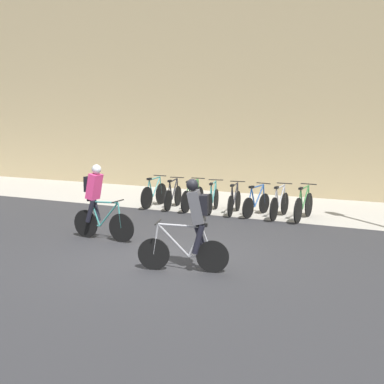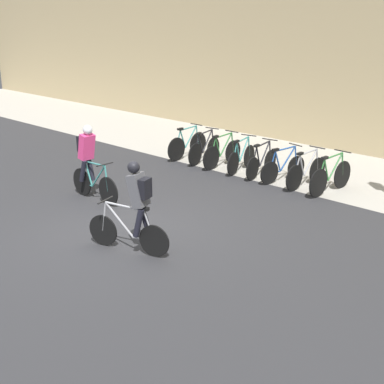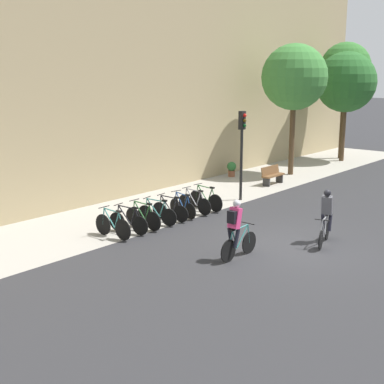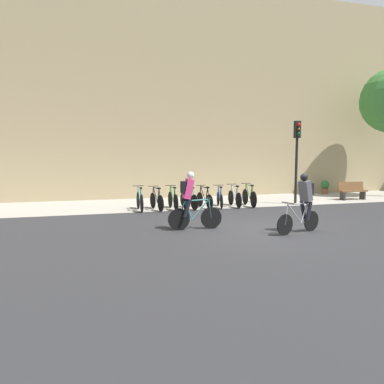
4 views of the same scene
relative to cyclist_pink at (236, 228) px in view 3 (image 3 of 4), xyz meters
The scene contains 19 objects.
ground 2.49m from the cyclist_pink, 17.72° to the right, with size 200.00×200.00×0.00m, color #2B2B2D.
kerb_strip 6.50m from the cyclist_pink, 70.07° to the left, with size 44.00×4.50×0.01m, color #A39E93.
building_facade 9.96m from the cyclist_pink, 75.69° to the left, with size 44.00×0.60×10.93m, color tan.
cyclist_pink is the anchor object (origin of this frame).
cyclist_grey 3.36m from the cyclist_pink, 22.15° to the right, with size 1.66×0.64×1.74m.
parked_bike_0 4.42m from the cyclist_pink, 102.24° to the left, with size 0.46×1.67×0.99m.
parked_bike_1 4.33m from the cyclist_pink, 93.17° to the left, with size 0.46×1.62×0.96m.
parked_bike_2 4.35m from the cyclist_pink, 83.96° to the left, with size 0.46×1.67×0.97m.
parked_bike_3 4.47m from the cyclist_pink, 75.02° to the left, with size 0.49×1.61×0.95m.
parked_bike_4 4.70m from the cyclist_pink, 66.79° to the left, with size 0.46×1.59×0.95m.
parked_bike_5 5.01m from the cyclist_pink, 59.47° to the left, with size 0.48×1.55×0.94m.
parked_bike_6 5.39m from the cyclist_pink, 53.08° to the left, with size 0.46×1.68×0.97m.
parked_bike_7 5.83m from the cyclist_pink, 47.62° to the left, with size 0.46×1.74×0.99m.
traffic_light_pole 7.65m from the cyclist_pink, 34.23° to the left, with size 0.26×0.30×3.76m.
bench 11.00m from the cyclist_pink, 26.67° to the left, with size 1.47×0.44×0.89m.
street_tree_0 14.48m from the cyclist_pink, 23.77° to the left, with size 3.40×3.40×6.79m.
street_tree_1 21.03m from the cyclist_pink, 17.09° to the left, with size 3.08×3.08×7.15m.
street_tree_2 19.86m from the cyclist_pink, 16.45° to the left, with size 3.60×3.60×6.56m.
potted_plant 12.69m from the cyclist_pink, 36.90° to the left, with size 0.48×0.48×0.78m.
Camera 3 is at (-14.25, -7.93, 5.31)m, focal length 50.00 mm.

